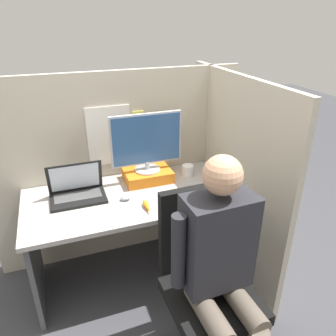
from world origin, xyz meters
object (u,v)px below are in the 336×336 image
object	(u,v)px
coffee_mug	(188,170)
carrot_toy	(148,208)
paper_box	(148,175)
stapler	(212,172)
monitor	(146,142)
person	(222,264)
office_chair	(205,276)
laptop	(77,192)

from	to	relation	value
coffee_mug	carrot_toy	bearing A→B (deg)	-139.32
paper_box	stapler	distance (m)	0.49
monitor	stapler	size ratio (longest dim) A/B	3.18
person	office_chair	bearing A→B (deg)	88.24
monitor	office_chair	distance (m)	0.99
paper_box	stapler	size ratio (longest dim) A/B	2.10
paper_box	person	xyz separation A→B (m)	(0.07, -1.02, -0.01)
monitor	coffee_mug	distance (m)	0.41
monitor	laptop	distance (m)	0.58
paper_box	office_chair	bearing A→B (deg)	-85.25
laptop	person	bearing A→B (deg)	-58.04
paper_box	person	size ratio (longest dim) A/B	0.26
stapler	person	distance (m)	1.02
monitor	coffee_mug	world-z (taller)	monitor
laptop	office_chair	distance (m)	0.99
paper_box	monitor	world-z (taller)	monitor
person	stapler	bearing A→B (deg)	65.92
monitor	person	world-z (taller)	person
paper_box	stapler	bearing A→B (deg)	-10.63
monitor	office_chair	size ratio (longest dim) A/B	0.52
office_chair	carrot_toy	bearing A→B (deg)	112.34
laptop	person	size ratio (longest dim) A/B	0.28
stapler	monitor	bearing A→B (deg)	169.05
carrot_toy	office_chair	xyz separation A→B (m)	(0.19, -0.46, -0.21)
monitor	office_chair	bearing A→B (deg)	-85.27
stapler	person	bearing A→B (deg)	-114.08
carrot_toy	monitor	bearing A→B (deg)	73.41
stapler	coffee_mug	world-z (taller)	coffee_mug
laptop	paper_box	bearing A→B (deg)	9.89
paper_box	laptop	xyz separation A→B (m)	(-0.52, -0.09, 0.01)
person	coffee_mug	world-z (taller)	person
paper_box	stapler	xyz separation A→B (m)	(0.48, -0.09, -0.01)
office_chair	coffee_mug	size ratio (longest dim) A/B	11.53
monitor	coffee_mug	xyz separation A→B (m)	(0.31, -0.03, -0.26)
paper_box	laptop	world-z (taller)	laptop
paper_box	carrot_toy	world-z (taller)	paper_box
carrot_toy	coffee_mug	size ratio (longest dim) A/B	1.63
carrot_toy	person	xyz separation A→B (m)	(0.18, -0.63, 0.01)
carrot_toy	paper_box	bearing A→B (deg)	73.30
office_chair	coffee_mug	world-z (taller)	office_chair
carrot_toy	office_chair	distance (m)	0.54
person	coffee_mug	xyz separation A→B (m)	(0.24, 1.00, 0.01)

